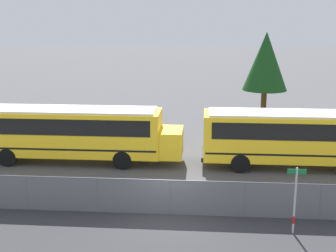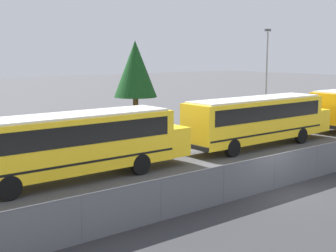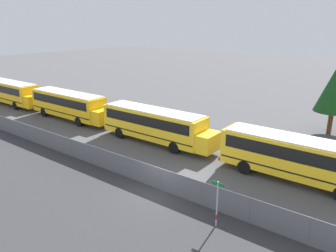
# 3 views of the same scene
# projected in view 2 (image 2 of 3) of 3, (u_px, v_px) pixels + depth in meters

# --- Properties ---
(ground_plane) EXTENTS (200.00, 200.00, 0.00)m
(ground_plane) POSITION_uv_depth(u_px,v_px,m) (274.00, 189.00, 19.88)
(ground_plane) COLOR #4C4C4F
(fence) EXTENTS (85.29, 0.07, 1.53)m
(fence) POSITION_uv_depth(u_px,v_px,m) (275.00, 171.00, 19.75)
(fence) COLOR #9EA0A5
(fence) RESTS_ON ground_plane
(school_bus_2) EXTENTS (11.55, 2.44, 3.05)m
(school_bus_2) POSITION_uv_depth(u_px,v_px,m) (74.00, 141.00, 21.06)
(school_bus_2) COLOR yellow
(school_bus_2) RESTS_ON ground_plane
(school_bus_3) EXTENTS (11.55, 2.44, 3.05)m
(school_bus_3) POSITION_uv_depth(u_px,v_px,m) (259.00, 117.00, 28.81)
(school_bus_3) COLOR yellow
(school_bus_3) RESTS_ON ground_plane
(light_pole) EXTENTS (0.60, 0.24, 7.86)m
(light_pole) POSITION_uv_depth(u_px,v_px,m) (267.00, 69.00, 41.66)
(light_pole) COLOR gray
(light_pole) RESTS_ON ground_plane
(tree_1) EXTENTS (3.47, 3.47, 6.75)m
(tree_1) POSITION_uv_depth(u_px,v_px,m) (135.00, 69.00, 37.45)
(tree_1) COLOR #51381E
(tree_1) RESTS_ON ground_plane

